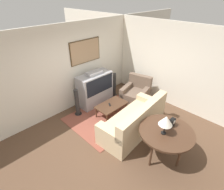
{
  "coord_description": "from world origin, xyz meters",
  "views": [
    {
      "loc": [
        -2.47,
        -2.36,
        3.45
      ],
      "look_at": [
        0.7,
        0.8,
        0.75
      ],
      "focal_mm": 28.0,
      "sensor_mm": 36.0,
      "label": 1
    }
  ],
  "objects_px": {
    "armchair": "(136,94)",
    "coffee_table": "(112,106)",
    "speaker_tower_left": "(77,103)",
    "speaker_tower_right": "(114,85)",
    "couch": "(134,122)",
    "table_lamp": "(166,121)",
    "mantel_clock": "(172,122)",
    "console_table": "(166,133)",
    "tv": "(95,89)"
  },
  "relations": [
    {
      "from": "console_table",
      "to": "mantel_clock",
      "type": "height_order",
      "value": "mantel_clock"
    },
    {
      "from": "console_table",
      "to": "speaker_tower_left",
      "type": "bearing_deg",
      "value": 98.81
    },
    {
      "from": "speaker_tower_left",
      "to": "tv",
      "type": "bearing_deg",
      "value": 6.54
    },
    {
      "from": "console_table",
      "to": "speaker_tower_right",
      "type": "xyz_separation_m",
      "value": [
        1.23,
        2.8,
        -0.31
      ]
    },
    {
      "from": "armchair",
      "to": "console_table",
      "type": "distance_m",
      "value": 2.53
    },
    {
      "from": "armchair",
      "to": "speaker_tower_left",
      "type": "distance_m",
      "value": 2.1
    },
    {
      "from": "armchair",
      "to": "speaker_tower_right",
      "type": "bearing_deg",
      "value": -174.99
    },
    {
      "from": "armchair",
      "to": "coffee_table",
      "type": "distance_m",
      "value": 1.2
    },
    {
      "from": "table_lamp",
      "to": "mantel_clock",
      "type": "height_order",
      "value": "table_lamp"
    },
    {
      "from": "armchair",
      "to": "coffee_table",
      "type": "height_order",
      "value": "armchair"
    },
    {
      "from": "coffee_table",
      "to": "tv",
      "type": "bearing_deg",
      "value": 83.87
    },
    {
      "from": "tv",
      "to": "speaker_tower_left",
      "type": "relative_size",
      "value": 1.33
    },
    {
      "from": "table_lamp",
      "to": "speaker_tower_left",
      "type": "height_order",
      "value": "table_lamp"
    },
    {
      "from": "table_lamp",
      "to": "mantel_clock",
      "type": "distance_m",
      "value": 0.42
    },
    {
      "from": "console_table",
      "to": "armchair",
      "type": "bearing_deg",
      "value": 53.02
    },
    {
      "from": "tv",
      "to": "mantel_clock",
      "type": "relative_size",
      "value": 6.19
    },
    {
      "from": "armchair",
      "to": "coffee_table",
      "type": "bearing_deg",
      "value": -104.77
    },
    {
      "from": "console_table",
      "to": "speaker_tower_right",
      "type": "height_order",
      "value": "speaker_tower_right"
    },
    {
      "from": "speaker_tower_right",
      "to": "coffee_table",
      "type": "bearing_deg",
      "value": -139.78
    },
    {
      "from": "table_lamp",
      "to": "speaker_tower_right",
      "type": "height_order",
      "value": "table_lamp"
    },
    {
      "from": "couch",
      "to": "speaker_tower_left",
      "type": "height_order",
      "value": "couch"
    },
    {
      "from": "tv",
      "to": "table_lamp",
      "type": "height_order",
      "value": "table_lamp"
    },
    {
      "from": "console_table",
      "to": "mantel_clock",
      "type": "xyz_separation_m",
      "value": [
        0.23,
        0.02,
        0.16
      ]
    },
    {
      "from": "tv",
      "to": "console_table",
      "type": "distance_m",
      "value": 2.93
    },
    {
      "from": "mantel_clock",
      "to": "speaker_tower_left",
      "type": "relative_size",
      "value": 0.22
    },
    {
      "from": "speaker_tower_left",
      "to": "table_lamp",
      "type": "bearing_deg",
      "value": -83.41
    },
    {
      "from": "table_lamp",
      "to": "speaker_tower_left",
      "type": "bearing_deg",
      "value": 96.59
    },
    {
      "from": "tv",
      "to": "coffee_table",
      "type": "relative_size",
      "value": 1.24
    },
    {
      "from": "console_table",
      "to": "speaker_tower_left",
      "type": "xyz_separation_m",
      "value": [
        -0.43,
        2.8,
        -0.31
      ]
    },
    {
      "from": "couch",
      "to": "mantel_clock",
      "type": "distance_m",
      "value": 1.16
    },
    {
      "from": "mantel_clock",
      "to": "speaker_tower_right",
      "type": "xyz_separation_m",
      "value": [
        1.0,
        2.78,
        -0.48
      ]
    },
    {
      "from": "tv",
      "to": "speaker_tower_right",
      "type": "height_order",
      "value": "tv"
    },
    {
      "from": "console_table",
      "to": "table_lamp",
      "type": "bearing_deg",
      "value": 169.29
    },
    {
      "from": "tv",
      "to": "table_lamp",
      "type": "bearing_deg",
      "value": -100.06
    },
    {
      "from": "armchair",
      "to": "speaker_tower_right",
      "type": "relative_size",
      "value": 1.18
    },
    {
      "from": "tv",
      "to": "couch",
      "type": "bearing_deg",
      "value": -95.86
    },
    {
      "from": "couch",
      "to": "speaker_tower_left",
      "type": "distance_m",
      "value": 1.88
    },
    {
      "from": "couch",
      "to": "speaker_tower_right",
      "type": "xyz_separation_m",
      "value": [
        1.02,
        1.77,
        0.08
      ]
    },
    {
      "from": "tv",
      "to": "coffee_table",
      "type": "distance_m",
      "value": 0.91
    },
    {
      "from": "armchair",
      "to": "table_lamp",
      "type": "xyz_separation_m",
      "value": [
        -1.61,
        -1.97,
        0.86
      ]
    },
    {
      "from": "speaker_tower_left",
      "to": "couch",
      "type": "bearing_deg",
      "value": -70.12
    },
    {
      "from": "mantel_clock",
      "to": "couch",
      "type": "bearing_deg",
      "value": 91.29
    },
    {
      "from": "console_table",
      "to": "couch",
      "type": "bearing_deg",
      "value": 78.73
    },
    {
      "from": "mantel_clock",
      "to": "speaker_tower_right",
      "type": "distance_m",
      "value": 2.99
    },
    {
      "from": "tv",
      "to": "coffee_table",
      "type": "xyz_separation_m",
      "value": [
        -0.09,
        -0.88,
        -0.22
      ]
    },
    {
      "from": "tv",
      "to": "console_table",
      "type": "relative_size",
      "value": 1.0
    },
    {
      "from": "mantel_clock",
      "to": "speaker_tower_left",
      "type": "distance_m",
      "value": 2.9
    },
    {
      "from": "armchair",
      "to": "console_table",
      "type": "height_order",
      "value": "armchair"
    },
    {
      "from": "couch",
      "to": "speaker_tower_right",
      "type": "distance_m",
      "value": 2.05
    },
    {
      "from": "coffee_table",
      "to": "speaker_tower_left",
      "type": "relative_size",
      "value": 1.07
    }
  ]
}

